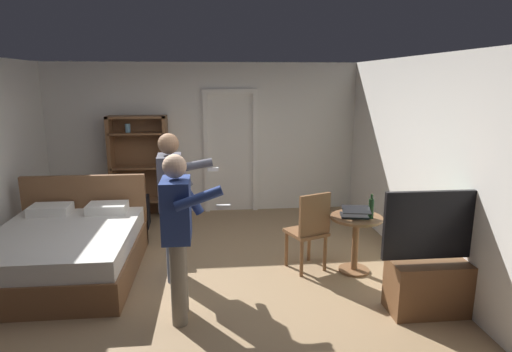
% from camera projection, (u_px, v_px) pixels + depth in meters
% --- Properties ---
extents(ground_plane, '(6.05, 6.05, 0.00)m').
position_uv_depth(ground_plane, '(204.00, 282.00, 4.93)').
color(ground_plane, '#997A56').
extents(wall_back, '(5.48, 0.12, 2.57)m').
position_uv_depth(wall_back, '(205.00, 139.00, 7.37)').
color(wall_back, silver).
rests_on(wall_back, ground_plane).
extents(wall_right, '(0.12, 5.74, 2.57)m').
position_uv_depth(wall_right, '(435.00, 169.00, 4.90)').
color(wall_right, silver).
rests_on(wall_right, ground_plane).
extents(doorway_frame, '(0.93, 0.08, 2.13)m').
position_uv_depth(doorway_frame, '(231.00, 143.00, 7.35)').
color(doorway_frame, white).
rests_on(doorway_frame, ground_plane).
extents(bed, '(1.64, 1.95, 1.02)m').
position_uv_depth(bed, '(66.00, 250.00, 5.07)').
color(bed, brown).
rests_on(bed, ground_plane).
extents(bookshelf, '(0.96, 0.32, 1.71)m').
position_uv_depth(bookshelf, '(140.00, 162.00, 7.12)').
color(bookshelf, brown).
rests_on(bookshelf, ground_plane).
extents(tv_flatscreen, '(1.16, 0.40, 1.26)m').
position_uv_depth(tv_flatscreen, '(436.00, 275.00, 4.22)').
color(tv_flatscreen, brown).
rests_on(tv_flatscreen, ground_plane).
extents(side_table, '(0.62, 0.62, 0.70)m').
position_uv_depth(side_table, '(356.00, 235.00, 5.10)').
color(side_table, brown).
rests_on(side_table, ground_plane).
extents(laptop, '(0.38, 0.38, 0.15)m').
position_uv_depth(laptop, '(355.00, 213.00, 4.99)').
color(laptop, black).
rests_on(laptop, side_table).
extents(bottle_on_table, '(0.06, 0.06, 0.29)m').
position_uv_depth(bottle_on_table, '(371.00, 208.00, 4.96)').
color(bottle_on_table, black).
rests_on(bottle_on_table, side_table).
extents(wooden_chair, '(0.55, 0.55, 0.99)m').
position_uv_depth(wooden_chair, '(310.00, 228.00, 5.10)').
color(wooden_chair, brown).
rests_on(wooden_chair, ground_plane).
extents(person_blue_shirt, '(0.62, 0.55, 1.63)m').
position_uv_depth(person_blue_shirt, '(178.00, 227.00, 3.99)').
color(person_blue_shirt, gray).
rests_on(person_blue_shirt, ground_plane).
extents(person_striped_shirt, '(0.68, 0.55, 1.71)m').
position_uv_depth(person_striped_shirt, '(172.00, 197.00, 4.83)').
color(person_striped_shirt, slate).
rests_on(person_striped_shirt, ground_plane).
extents(suitcase_dark, '(0.57, 0.42, 0.48)m').
position_uv_depth(suitcase_dark, '(131.00, 212.00, 6.73)').
color(suitcase_dark, black).
rests_on(suitcase_dark, ground_plane).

